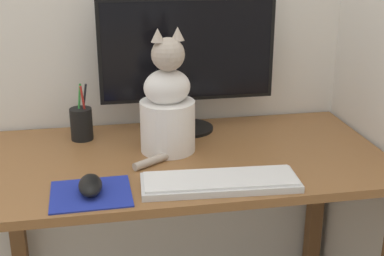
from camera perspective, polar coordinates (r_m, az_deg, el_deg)
name	(u,v)px	position (r m, az deg, el deg)	size (l,w,h in m)	color
desk	(186,190)	(1.63, -0.67, -6.62)	(1.18, 0.62, 0.73)	brown
monitor	(188,57)	(1.72, -0.47, 7.58)	(0.57, 0.17, 0.44)	black
keyboard	(220,182)	(1.40, 3.00, -5.75)	(0.42, 0.16, 0.02)	silver
mousepad_left	(91,194)	(1.38, -10.73, -6.91)	(0.21, 0.18, 0.00)	#1E2D9E
computer_mouse_left	(90,185)	(1.38, -10.79, -6.02)	(0.06, 0.11, 0.04)	black
cat	(167,107)	(1.58, -2.63, 2.28)	(0.22, 0.24, 0.37)	white
pen_cup	(81,123)	(1.73, -11.71, 0.50)	(0.07, 0.07, 0.18)	black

